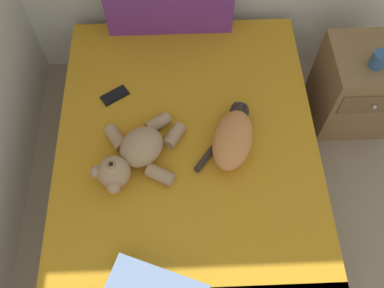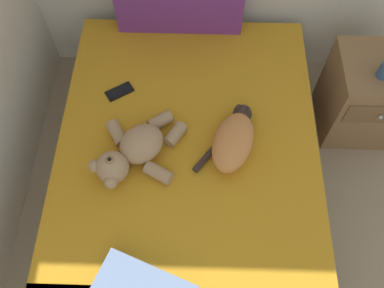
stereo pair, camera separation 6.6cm
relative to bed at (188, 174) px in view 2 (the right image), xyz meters
The scene contains 5 objects.
bed is the anchor object (origin of this frame).
cat 0.38m from the bed, 11.96° to the left, with size 0.33×0.42×0.15m.
teddy_bear 0.40m from the bed, behind, with size 0.46×0.47×0.17m.
cell_phone 0.59m from the bed, 135.90° to the left, with size 0.16×0.14×0.01m.
nightstand 1.17m from the bed, 26.60° to the left, with size 0.44×0.46×0.55m.
Camera 2 is at (1.02, 1.81, 2.28)m, focal length 38.45 mm.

